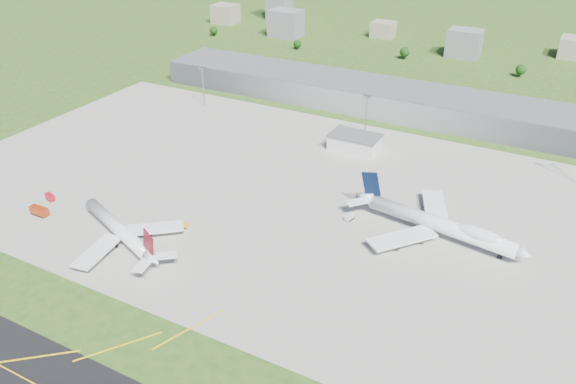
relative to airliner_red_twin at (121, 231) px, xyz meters
The scene contains 22 objects.
ground 180.98m from the airliner_red_twin, 77.15° to the left, with size 1400.00×1400.00×0.00m, color #294C18.
apron 83.37m from the airliner_red_twin, 52.89° to the left, with size 360.00×190.00×0.08m, color gray.
terminal 195.59m from the airliner_red_twin, 78.13° to the left, with size 300.00×42.00×15.00m, color gray.
ops_building 136.01m from the airliner_red_twin, 68.33° to the left, with size 26.00×16.00×8.00m, color silver.
mast_west 154.07m from the airliner_red_twin, 112.92° to the left, with size 3.50×2.00×25.90m.
mast_center 150.62m from the airliner_red_twin, 70.44° to the left, with size 3.50×2.00×25.90m.
airliner_red_twin is the anchor object (origin of this frame).
airliner_blue_quad 129.94m from the airliner_red_twin, 29.50° to the left, with size 76.13×59.12×19.93m.
fire_truck 45.92m from the airliner_red_twin, behind, with size 8.74×3.47×3.84m.
crash_tender 53.03m from the airliner_red_twin, 169.67° to the left, with size 6.02×3.91×2.94m.
tug_yellow 25.82m from the airliner_red_twin, 50.67° to the left, with size 4.26×2.94×1.91m.
van_white_near 95.79m from the airliner_red_twin, 37.72° to the left, with size 3.24×5.38×2.56m.
van_white_far 158.93m from the airliner_red_twin, 25.22° to the left, with size 5.35×4.38×2.51m.
bldg_far_w 390.29m from the airliner_red_twin, 117.43° to the left, with size 24.00×20.00×18.00m, color gray.
bldg_w 341.38m from the airliner_red_twin, 107.00° to the left, with size 28.00×22.00×24.00m, color slate.
bldg_cw 366.93m from the airliner_red_twin, 93.09° to the left, with size 20.00×18.00×14.00m, color gray.
bldg_c 341.80m from the airliner_red_twin, 79.85° to the left, with size 26.00×20.00×22.00m, color slate.
bldg_ce 401.68m from the airliner_red_twin, 69.57° to the left, with size 22.00×24.00×16.00m, color gray.
tree_far_w 336.71m from the airliner_red_twin, 118.33° to the left, with size 7.20×7.20×8.80m.
tree_w 299.63m from the airliner_red_twin, 103.47° to the left, with size 6.75×6.75×8.25m.
tree_c 307.06m from the airliner_red_twin, 86.22° to the left, with size 8.10×8.10×9.90m.
tree_e 320.92m from the airliner_red_twin, 69.91° to the left, with size 7.65×7.65×9.35m.
Camera 1 is at (108.82, -161.81, 129.83)m, focal length 35.00 mm.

